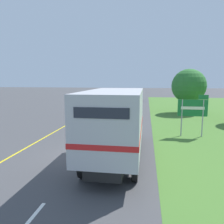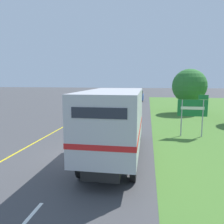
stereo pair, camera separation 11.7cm
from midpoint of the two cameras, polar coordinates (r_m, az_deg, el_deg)
ground_plane at (r=12.00m, az=-7.40°, el=-10.87°), size 200.00×200.00×0.00m
edge_line_yellow at (r=24.34m, az=-7.79°, el=-1.01°), size 0.12×55.99×0.01m
centre_dash_near at (r=12.49m, az=-6.70°, el=-10.06°), size 0.12×2.60×0.01m
centre_dash_mid_a at (r=18.71m, az=-1.27°, el=-3.78°), size 0.12×2.60×0.01m
centre_dash_mid_b at (r=25.12m, az=1.38°, el=-0.64°), size 0.12×2.60×0.01m
centre_dash_far at (r=31.61m, az=2.95°, el=1.21°), size 0.12×2.60×0.01m
centre_dash_farthest at (r=38.14m, az=3.98°, el=2.43°), size 0.12×2.60×0.01m
horse_trailer_truck at (r=10.88m, az=0.93°, el=-2.17°), size 2.48×8.17×3.47m
lead_car_white at (r=26.54m, az=-2.65°, el=2.08°), size 1.80×4.62×2.08m
lead_car_blue_ahead at (r=41.07m, az=6.69°, el=4.26°), size 1.80×4.57×2.08m
highway_sign at (r=16.14m, az=20.24°, el=0.62°), size 2.01×0.09×2.93m
roadside_tree_mid at (r=27.51m, az=19.29°, el=6.42°), size 4.01×4.01×5.24m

